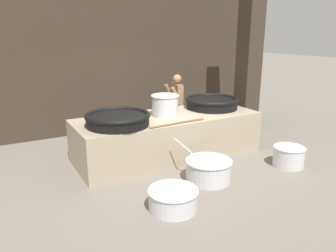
{
  "coord_description": "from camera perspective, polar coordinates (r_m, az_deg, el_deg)",
  "views": [
    {
      "loc": [
        -3.32,
        -5.95,
        2.63
      ],
      "look_at": [
        0.0,
        0.0,
        0.67
      ],
      "focal_mm": 35.0,
      "sensor_mm": 36.0,
      "label": 1
    }
  ],
  "objects": [
    {
      "name": "ground_plane",
      "position": [
        7.3,
        0.0,
        -5.08
      ],
      "size": [
        60.0,
        60.0,
        0.0
      ],
      "primitive_type": "plane",
      "color": "slate"
    },
    {
      "name": "prep_bowl_extra",
      "position": [
        5.13,
        0.89,
        -12.47
      ],
      "size": [
        0.79,
        0.79,
        0.33
      ],
      "color": "silver",
      "rests_on": "ground_plane"
    },
    {
      "name": "support_pillar",
      "position": [
        8.96,
        13.99,
        12.37
      ],
      "size": [
        0.49,
        0.49,
        4.26
      ],
      "primitive_type": "cube",
      "color": "#382D23",
      "rests_on": "ground_plane"
    },
    {
      "name": "back_wall",
      "position": [
        9.21,
        -8.2,
        12.76
      ],
      "size": [
        8.81,
        0.24,
        4.26
      ],
      "primitive_type": "cube",
      "color": "#382D23",
      "rests_on": "ground_plane"
    },
    {
      "name": "cook",
      "position": [
        8.32,
        1.51,
        3.88
      ],
      "size": [
        0.42,
        0.63,
        1.62
      ],
      "rotation": [
        0.0,
        0.0,
        2.98
      ],
      "color": "#8C6647",
      "rests_on": "ground_plane"
    },
    {
      "name": "giant_wok_near",
      "position": [
        6.36,
        -8.74,
        1.27
      ],
      "size": [
        1.26,
        1.26,
        0.25
      ],
      "color": "black",
      "rests_on": "hearth_platform"
    },
    {
      "name": "giant_wok_far",
      "position": [
        7.8,
        7.66,
        4.1
      ],
      "size": [
        1.24,
        1.24,
        0.26
      ],
      "color": "black",
      "rests_on": "hearth_platform"
    },
    {
      "name": "stirring_paddle",
      "position": [
        6.43,
        2.08,
        0.58
      ],
      "size": [
        1.25,
        0.15,
        0.04
      ],
      "rotation": [
        0.0,
        0.0,
        0.07
      ],
      "color": "brown",
      "rests_on": "hearth_platform"
    },
    {
      "name": "prep_bowl_vegetables",
      "position": [
        6.07,
        7.04,
        -7.45
      ],
      "size": [
        0.87,
        0.97,
        0.75
      ],
      "color": "silver",
      "rests_on": "ground_plane"
    },
    {
      "name": "stock_pot",
      "position": [
        7.03,
        -0.5,
        3.73
      ],
      "size": [
        0.61,
        0.61,
        0.45
      ],
      "color": "silver",
      "rests_on": "hearth_platform"
    },
    {
      "name": "prep_bowl_meat",
      "position": [
        7.08,
        20.29,
        -4.84
      ],
      "size": [
        0.64,
        0.64,
        0.41
      ],
      "color": "silver",
      "rests_on": "ground_plane"
    },
    {
      "name": "hearth_platform",
      "position": [
        7.15,
        0.0,
        -1.73
      ],
      "size": [
        3.99,
        1.5,
        0.9
      ],
      "color": "tan",
      "rests_on": "ground_plane"
    }
  ]
}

